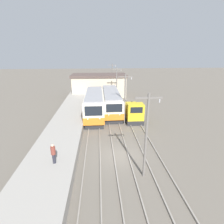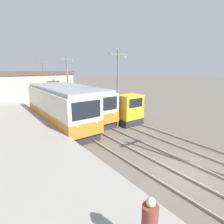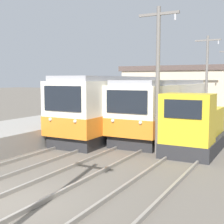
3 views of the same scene
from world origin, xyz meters
The scene contains 12 objects.
ground_plane centered at (0.00, 0.00, 0.00)m, with size 200.00×200.00×0.00m, color #665E54.
platform_left centered at (-6.25, 0.00, 0.52)m, with size 4.50×54.00×1.04m, color gray.
track_left centered at (-2.60, 0.00, 0.07)m, with size 1.54×60.00×0.14m.
track_center centered at (0.20, 0.00, 0.07)m, with size 1.54×60.00×0.14m.
track_right centered at (3.20, 0.00, 0.07)m, with size 1.54×60.00×0.14m.
commuter_train_left centered at (-2.60, 11.66, 1.78)m, with size 2.84×11.13×3.84m.
commuter_train_center centered at (0.20, 13.66, 1.68)m, with size 2.84×12.02×3.61m.
shunting_locomotive centered at (3.20, 9.49, 1.21)m, with size 2.40×5.31×3.00m.
catenary_mast_mid centered at (1.71, 8.04, 3.85)m, with size 2.00×0.20×7.07m.
catenary_mast_far centered at (1.71, 19.27, 3.85)m, with size 2.00×0.20×7.07m.
catenary_mast_distant centered at (1.71, 30.51, 3.85)m, with size 2.00×0.20×7.07m.
station_building centered at (-1.75, 26.00, 2.52)m, with size 12.60×6.30×4.99m.
Camera 2 is at (-8.34, -4.37, 5.57)m, focal length 28.00 mm.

